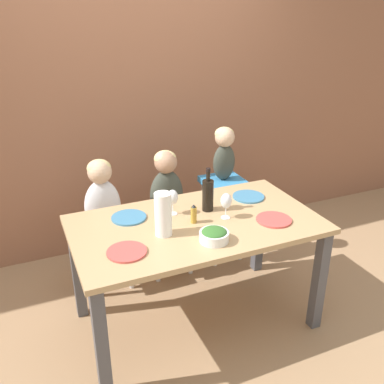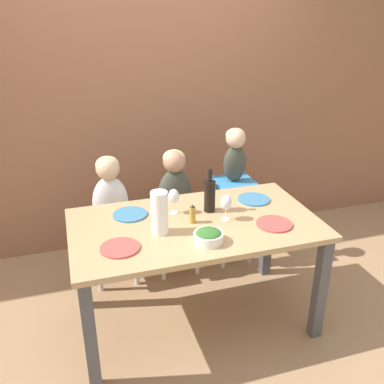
{
  "view_description": "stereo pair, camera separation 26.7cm",
  "coord_description": "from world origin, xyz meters",
  "views": [
    {
      "loc": [
        -0.97,
        -2.17,
        2.03
      ],
      "look_at": [
        0.0,
        0.07,
        0.95
      ],
      "focal_mm": 40.0,
      "sensor_mm": 36.0,
      "label": 1
    },
    {
      "loc": [
        -0.72,
        -2.27,
        2.03
      ],
      "look_at": [
        0.0,
        0.07,
        0.95
      ],
      "focal_mm": 40.0,
      "sensor_mm": 36.0,
      "label": 2
    }
  ],
  "objects": [
    {
      "name": "salad_bowl_large",
      "position": [
        0.0,
        -0.25,
        0.81
      ],
      "size": [
        0.17,
        0.17,
        0.08
      ],
      "color": "white",
      "rests_on": "dining_table"
    },
    {
      "name": "person_child_center",
      "position": [
        0.05,
        0.67,
        0.76
      ],
      "size": [
        0.27,
        0.18,
        0.58
      ],
      "color": "#3D4238",
      "rests_on": "chair_far_center"
    },
    {
      "name": "dinner_plate_front_right",
      "position": [
        0.46,
        -0.18,
        0.78
      ],
      "size": [
        0.22,
        0.22,
        0.01
      ],
      "color": "#D14C47",
      "rests_on": "dining_table"
    },
    {
      "name": "condiment_bottle_hot_sauce",
      "position": [
        -0.02,
        0.0,
        0.83
      ],
      "size": [
        0.04,
        0.04,
        0.13
      ],
      "color": "#BC8E33",
      "rests_on": "dining_table"
    },
    {
      "name": "chair_right_highchair",
      "position": [
        0.54,
        0.67,
        0.55
      ],
      "size": [
        0.32,
        0.32,
        0.72
      ],
      "color": "silver",
      "rests_on": "ground_plane"
    },
    {
      "name": "dinner_plate_back_left",
      "position": [
        -0.37,
        0.22,
        0.78
      ],
      "size": [
        0.22,
        0.22,
        0.01
      ],
      "color": "teal",
      "rests_on": "dining_table"
    },
    {
      "name": "dining_table",
      "position": [
        0.0,
        0.0,
        0.66
      ],
      "size": [
        1.56,
        0.87,
        0.77
      ],
      "color": "tan",
      "rests_on": "ground_plane"
    },
    {
      "name": "ground_plane",
      "position": [
        0.0,
        0.0,
        0.0
      ],
      "size": [
        14.0,
        14.0,
        0.0
      ],
      "primitive_type": "plane",
      "color": "#9E7A56"
    },
    {
      "name": "dinner_plate_back_right",
      "position": [
        0.49,
        0.19,
        0.78
      ],
      "size": [
        0.22,
        0.22,
        0.01
      ],
      "color": "teal",
      "rests_on": "dining_table"
    },
    {
      "name": "chair_far_center",
      "position": [
        0.05,
        0.67,
        0.37
      ],
      "size": [
        0.38,
        0.38,
        0.45
      ],
      "color": "silver",
      "rests_on": "ground_plane"
    },
    {
      "name": "wall_back",
      "position": [
        0.0,
        1.26,
        1.35
      ],
      "size": [
        10.0,
        0.06,
        2.7
      ],
      "color": "#8E5B42",
      "rests_on": "ground_plane"
    },
    {
      "name": "paper_towel_roll",
      "position": [
        -0.24,
        -0.07,
        0.9
      ],
      "size": [
        0.1,
        0.1,
        0.27
      ],
      "color": "white",
      "rests_on": "dining_table"
    },
    {
      "name": "person_baby_right",
      "position": [
        0.54,
        0.67,
        0.98
      ],
      "size": [
        0.19,
        0.16,
        0.43
      ],
      "color": "#3D4238",
      "rests_on": "chair_right_highchair"
    },
    {
      "name": "dinner_plate_front_left",
      "position": [
        -0.5,
        -0.18,
        0.78
      ],
      "size": [
        0.22,
        0.22,
        0.01
      ],
      "color": "#D14C47",
      "rests_on": "dining_table"
    },
    {
      "name": "person_child_left",
      "position": [
        -0.45,
        0.67,
        0.76
      ],
      "size": [
        0.27,
        0.18,
        0.58
      ],
      "color": "silver",
      "rests_on": "chair_far_left"
    },
    {
      "name": "wine_glass_far",
      "position": [
        -0.09,
        0.16,
        0.89
      ],
      "size": [
        0.07,
        0.07,
        0.17
      ],
      "color": "white",
      "rests_on": "dining_table"
    },
    {
      "name": "wine_glass_near",
      "position": [
        0.2,
        -0.02,
        0.89
      ],
      "size": [
        0.07,
        0.07,
        0.17
      ],
      "color": "white",
      "rests_on": "dining_table"
    },
    {
      "name": "wine_bottle",
      "position": [
        0.14,
        0.13,
        0.88
      ],
      "size": [
        0.07,
        0.07,
        0.3
      ],
      "color": "black",
      "rests_on": "dining_table"
    },
    {
      "name": "chair_far_left",
      "position": [
        -0.45,
        0.67,
        0.37
      ],
      "size": [
        0.38,
        0.38,
        0.45
      ],
      "color": "silver",
      "rests_on": "ground_plane"
    }
  ]
}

